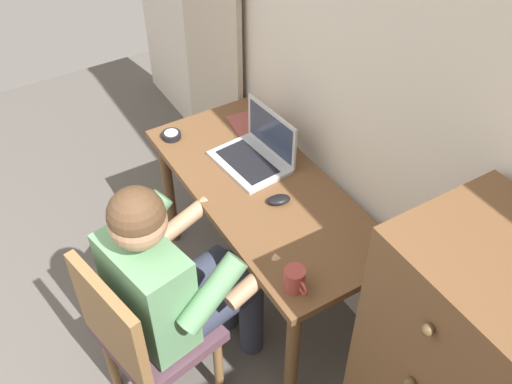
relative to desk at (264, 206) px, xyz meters
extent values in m
cube|color=beige|center=(0.27, 0.35, 0.63)|extent=(4.80, 0.05, 2.50)
cube|color=#BCAD99|center=(-1.00, 0.28, 0.46)|extent=(0.62, 0.03, 2.15)
cube|color=brown|center=(0.00, 0.00, 0.09)|extent=(1.28, 0.56, 0.03)
cylinder|color=brown|center=(-0.58, -0.22, -0.27)|extent=(0.06, 0.06, 0.69)
cylinder|color=brown|center=(0.58, -0.22, -0.27)|extent=(0.06, 0.06, 0.69)
cylinder|color=brown|center=(-0.58, 0.22, -0.27)|extent=(0.06, 0.06, 0.69)
cylinder|color=brown|center=(0.58, 0.22, -0.27)|extent=(0.06, 0.06, 0.69)
sphere|color=brown|center=(1.09, -0.19, 0.30)|extent=(0.04, 0.04, 0.04)
sphere|color=brown|center=(1.09, -0.19, 0.56)|extent=(0.04, 0.04, 0.04)
cube|color=#5B3C49|center=(0.23, -0.64, -0.19)|extent=(0.49, 0.48, 0.05)
cube|color=olive|center=(0.27, -0.81, 0.04)|extent=(0.42, 0.12, 0.42)
cylinder|color=olive|center=(0.37, -0.45, -0.42)|extent=(0.04, 0.04, 0.40)
cylinder|color=olive|center=(0.03, -0.52, -0.42)|extent=(0.04, 0.04, 0.40)
cylinder|color=olive|center=(0.10, -0.83, -0.42)|extent=(0.04, 0.04, 0.40)
cylinder|color=#33384C|center=(0.28, -0.40, -0.15)|extent=(0.22, 0.42, 0.14)
cylinder|color=#33384C|center=(0.10, -0.44, -0.15)|extent=(0.22, 0.42, 0.14)
cylinder|color=#33384C|center=(0.24, -0.21, -0.38)|extent=(0.11, 0.11, 0.47)
cylinder|color=#33384C|center=(0.06, -0.24, -0.38)|extent=(0.11, 0.11, 0.47)
cube|color=#609366|center=(0.24, -0.65, 0.08)|extent=(0.39, 0.27, 0.46)
cylinder|color=#609366|center=(0.43, -0.48, 0.17)|extent=(0.15, 0.31, 0.25)
cylinder|color=#609366|center=(0.00, -0.56, 0.17)|extent=(0.15, 0.31, 0.25)
cylinder|color=tan|center=(0.39, -0.28, 0.06)|extent=(0.12, 0.28, 0.11)
cylinder|color=tan|center=(-0.04, -0.37, 0.06)|extent=(0.12, 0.28, 0.11)
sphere|color=tan|center=(0.24, -0.64, 0.44)|extent=(0.20, 0.20, 0.20)
sphere|color=#513823|center=(0.24, -0.64, 0.47)|extent=(0.20, 0.20, 0.20)
cube|color=#B7BABF|center=(-0.17, 0.02, 0.12)|extent=(0.36, 0.27, 0.02)
cube|color=black|center=(-0.17, 0.01, 0.13)|extent=(0.30, 0.18, 0.00)
cube|color=#B7BABF|center=(-0.18, 0.15, 0.24)|extent=(0.34, 0.04, 0.22)
cube|color=#2D3851|center=(-0.18, 0.14, 0.24)|extent=(0.30, 0.03, 0.18)
ellipsoid|color=black|center=(0.11, 0.00, 0.13)|extent=(0.09, 0.11, 0.03)
cylinder|color=black|center=(-0.53, -0.19, 0.13)|extent=(0.09, 0.09, 0.03)
cylinder|color=silver|center=(-0.53, -0.19, 0.14)|extent=(0.06, 0.06, 0.00)
cube|color=#994742|center=(-0.42, 0.17, 0.12)|extent=(0.23, 0.17, 0.01)
cylinder|color=#9E3D38|center=(0.52, -0.19, 0.16)|extent=(0.08, 0.08, 0.09)
torus|color=#9E3D38|center=(0.57, -0.19, 0.16)|extent=(0.06, 0.01, 0.06)
camera|label=1|loc=(1.62, -1.01, 1.85)|focal=41.92mm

